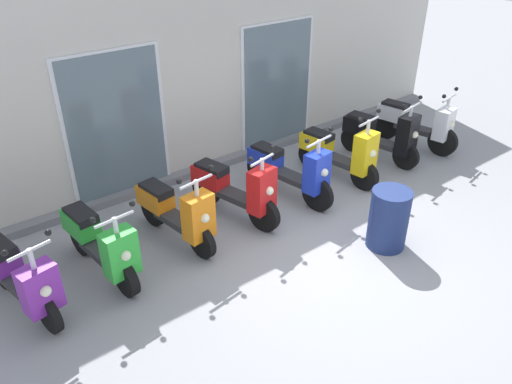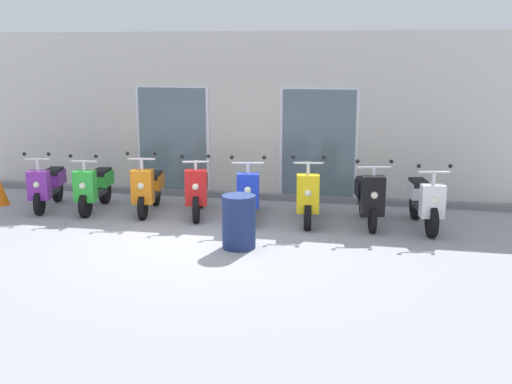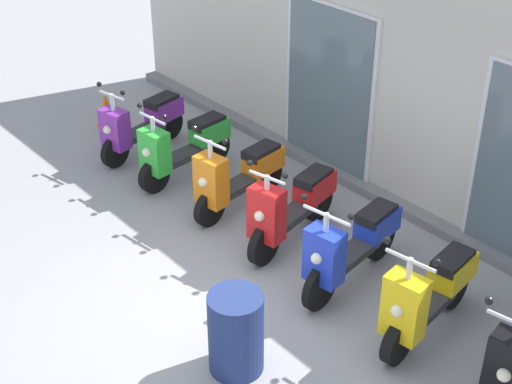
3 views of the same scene
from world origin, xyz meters
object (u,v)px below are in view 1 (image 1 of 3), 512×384
(scooter_orange, at_px, (176,211))
(scooter_black, at_px, (383,134))
(scooter_red, at_px, (235,188))
(scooter_green, at_px, (100,243))
(scooter_blue, at_px, (290,169))
(scooter_yellow, at_px, (340,153))
(scooter_purple, at_px, (19,276))
(trash_bin, at_px, (389,219))
(scooter_white, at_px, (416,123))

(scooter_orange, relative_size, scooter_black, 1.01)
(scooter_orange, xyz_separation_m, scooter_red, (0.97, 0.00, 0.01))
(scooter_green, relative_size, scooter_orange, 1.01)
(scooter_blue, distance_m, scooter_yellow, 1.05)
(scooter_purple, bearing_deg, scooter_yellow, 0.05)
(scooter_purple, height_order, scooter_green, scooter_purple)
(scooter_green, height_order, trash_bin, scooter_green)
(scooter_white, bearing_deg, scooter_blue, 179.80)
(scooter_green, height_order, scooter_blue, scooter_blue)
(scooter_purple, xyz_separation_m, scooter_orange, (2.04, 0.09, 0.01))
(scooter_yellow, distance_m, scooter_white, 2.02)
(scooter_red, bearing_deg, scooter_white, -0.80)
(scooter_red, distance_m, trash_bin, 2.16)
(scooter_green, relative_size, scooter_blue, 0.93)
(scooter_purple, xyz_separation_m, trash_bin, (4.20, -1.71, -0.05))
(scooter_green, bearing_deg, trash_bin, -28.34)
(scooter_purple, bearing_deg, scooter_green, 2.53)
(scooter_green, height_order, scooter_yellow, scooter_yellow)
(scooter_purple, relative_size, trash_bin, 1.83)
(scooter_blue, distance_m, scooter_white, 3.08)
(scooter_orange, xyz_separation_m, scooter_blue, (1.96, -0.04, 0.02))
(scooter_green, bearing_deg, scooter_black, -0.17)
(scooter_green, xyz_separation_m, scooter_black, (5.17, -0.02, 0.05))
(scooter_red, bearing_deg, scooter_blue, -2.68)
(scooter_purple, relative_size, scooter_black, 1.00)
(scooter_purple, xyz_separation_m, scooter_black, (6.13, 0.03, 0.04))
(scooter_green, height_order, scooter_black, scooter_black)
(scooter_white, bearing_deg, scooter_red, 179.20)
(scooter_orange, xyz_separation_m, scooter_black, (4.09, -0.06, 0.04))
(scooter_black, distance_m, scooter_white, 0.95)
(scooter_yellow, xyz_separation_m, trash_bin, (-0.84, -1.71, -0.06))
(scooter_red, relative_size, scooter_yellow, 1.04)
(scooter_red, bearing_deg, scooter_green, -178.66)
(scooter_purple, relative_size, scooter_red, 0.95)
(scooter_red, height_order, scooter_white, scooter_red)
(scooter_red, bearing_deg, scooter_black, -1.16)
(trash_bin, bearing_deg, scooter_red, 123.71)
(scooter_yellow, bearing_deg, trash_bin, -116.25)
(scooter_green, bearing_deg, scooter_blue, 0.02)
(scooter_yellow, height_order, trash_bin, scooter_yellow)
(scooter_black, xyz_separation_m, trash_bin, (-1.92, -1.74, -0.09))
(scooter_black, bearing_deg, scooter_purple, -179.75)
(scooter_red, distance_m, scooter_blue, 0.99)
(scooter_purple, bearing_deg, trash_bin, -22.12)
(scooter_blue, bearing_deg, scooter_orange, 178.78)
(scooter_blue, bearing_deg, scooter_red, 177.32)
(scooter_red, xyz_separation_m, scooter_yellow, (2.04, -0.09, -0.00))
(scooter_green, relative_size, scooter_black, 1.02)
(scooter_white, bearing_deg, trash_bin, -148.74)
(scooter_purple, height_order, scooter_blue, scooter_blue)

